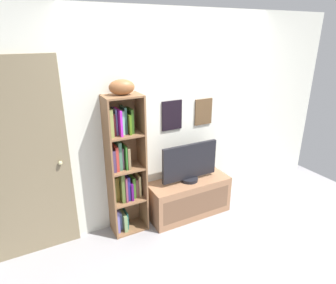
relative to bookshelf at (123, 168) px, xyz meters
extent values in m
cube|color=gray|center=(0.76, -0.99, -0.83)|extent=(5.20, 5.20, 0.04)
cube|color=silver|center=(0.76, 0.14, 0.44)|extent=(4.80, 0.06, 2.51)
cube|color=black|center=(0.68, 0.10, 0.50)|extent=(0.27, 0.02, 0.36)
cube|color=#92A7B4|center=(0.68, 0.09, 0.50)|extent=(0.22, 0.01, 0.31)
cube|color=brown|center=(1.14, 0.10, 0.48)|extent=(0.25, 0.02, 0.33)
cube|color=slate|center=(1.14, 0.09, 0.48)|extent=(0.20, 0.01, 0.28)
cube|color=brown|center=(-0.16, -0.03, 0.01)|extent=(0.02, 0.28, 1.64)
cube|color=brown|center=(0.22, -0.03, 0.01)|extent=(0.02, 0.28, 1.64)
cube|color=brown|center=(0.03, 0.10, 0.01)|extent=(0.41, 0.01, 1.64)
cube|color=brown|center=(0.03, -0.03, -0.80)|extent=(0.37, 0.27, 0.02)
cube|color=brown|center=(0.03, -0.03, -0.40)|extent=(0.37, 0.27, 0.02)
cube|color=brown|center=(0.03, -0.03, 0.00)|extent=(0.37, 0.27, 0.02)
cube|color=brown|center=(0.03, -0.03, 0.40)|extent=(0.37, 0.27, 0.02)
cube|color=brown|center=(0.03, -0.03, 0.82)|extent=(0.37, 0.27, 0.02)
cube|color=#6763B3|center=(-0.13, 0.00, -0.65)|extent=(0.04, 0.19, 0.29)
cube|color=#6477AA|center=(-0.08, 0.02, -0.68)|extent=(0.04, 0.15, 0.23)
cube|color=#70905C|center=(-0.04, -0.01, -0.69)|extent=(0.04, 0.22, 0.21)
cube|color=#1B5D55|center=(0.00, 0.01, -0.68)|extent=(0.02, 0.18, 0.22)
cube|color=#4F5826|center=(-0.13, 0.01, -0.23)|extent=(0.03, 0.17, 0.32)
cube|color=olive|center=(-0.09, 0.03, -0.24)|extent=(0.04, 0.14, 0.30)
cube|color=#4E5F29|center=(-0.04, -0.01, -0.22)|extent=(0.04, 0.21, 0.35)
cube|color=#7F3750|center=(-0.01, -0.01, -0.24)|extent=(0.02, 0.22, 0.31)
cube|color=navy|center=(0.03, 0.00, -0.24)|extent=(0.03, 0.20, 0.30)
cube|color=#4C0F61|center=(0.06, -0.01, -0.29)|extent=(0.03, 0.22, 0.21)
cube|color=#3A6C20|center=(0.10, 0.01, -0.26)|extent=(0.04, 0.18, 0.26)
cube|color=brown|center=(0.14, 0.01, -0.28)|extent=(0.03, 0.17, 0.23)
cube|color=tan|center=(0.17, 0.01, -0.26)|extent=(0.02, 0.17, 0.26)
cube|color=#422E52|center=(-0.13, 0.00, 0.13)|extent=(0.04, 0.21, 0.25)
cube|color=#AF322B|center=(-0.09, 0.00, 0.15)|extent=(0.03, 0.20, 0.28)
cube|color=#3D6B53|center=(-0.04, 0.01, 0.17)|extent=(0.04, 0.19, 0.32)
cube|color=#9F6088|center=(-0.01, 0.02, 0.13)|extent=(0.02, 0.16, 0.24)
cube|color=#26641E|center=(0.02, -0.01, 0.14)|extent=(0.02, 0.21, 0.27)
cube|color=olive|center=(0.04, -0.01, 0.13)|extent=(0.03, 0.21, 0.25)
cube|color=olive|center=(-0.13, -0.01, 0.56)|extent=(0.04, 0.21, 0.30)
cube|color=maroon|center=(-0.08, 0.02, 0.52)|extent=(0.03, 0.17, 0.23)
cube|color=#6570B0|center=(-0.05, 0.02, 0.55)|extent=(0.02, 0.15, 0.28)
cube|color=purple|center=(-0.02, -0.01, 0.55)|extent=(0.02, 0.22, 0.28)
cube|color=#6EC498|center=(0.01, 0.01, 0.54)|extent=(0.04, 0.17, 0.26)
cube|color=#2E5A49|center=(0.05, 0.02, 0.55)|extent=(0.03, 0.16, 0.29)
cube|color=#446A14|center=(0.08, -0.01, 0.51)|extent=(0.02, 0.21, 0.21)
cube|color=#2B4F17|center=(0.11, 0.01, 0.54)|extent=(0.03, 0.18, 0.27)
ellipsoid|color=brown|center=(0.03, -0.03, 0.91)|extent=(0.29, 0.21, 0.16)
cube|color=#906446|center=(0.83, -0.09, -0.57)|extent=(1.05, 0.41, 0.48)
cube|color=brown|center=(0.83, -0.29, -0.57)|extent=(0.95, 0.01, 0.31)
cylinder|color=black|center=(0.83, -0.09, -0.31)|extent=(0.22, 0.22, 0.04)
cube|color=black|center=(0.83, -0.09, -0.06)|extent=(0.75, 0.04, 0.45)
cube|color=white|center=(0.83, -0.11, -0.06)|extent=(0.71, 0.01, 0.41)
cube|color=#7A6B50|center=(-0.97, 0.08, 0.22)|extent=(0.85, 0.04, 2.06)
cube|color=brown|center=(-0.97, 0.07, 0.63)|extent=(0.55, 0.01, 0.74)
cube|color=brown|center=(-0.97, 0.07, -0.23)|extent=(0.55, 0.01, 0.74)
sphere|color=tan|center=(-0.65, 0.04, 0.18)|extent=(0.04, 0.04, 0.04)
camera|label=1|loc=(-0.92, -2.84, 1.42)|focal=30.91mm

